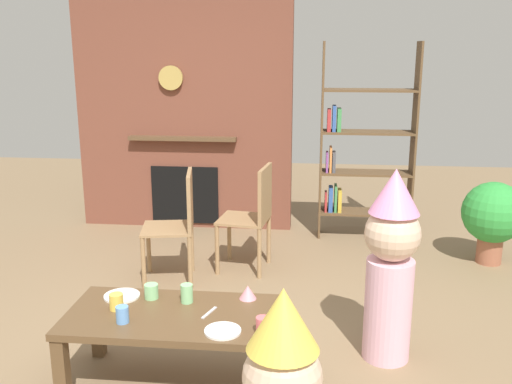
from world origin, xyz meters
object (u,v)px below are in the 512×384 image
paper_plate_front (223,331)px  birthday_cake_slice (248,292)px  coffee_table (174,324)px  paper_cup_far_right (122,314)px  paper_cup_near_left (151,291)px  paper_plate_rear (122,296)px  dining_chair_left (179,220)px  paper_cup_far_left (116,302)px  dining_chair_middle (254,212)px  child_in_pink (391,261)px  potted_plant_tall (493,215)px  paper_cup_near_right (187,293)px  paper_cup_center (263,326)px  bookshelf (359,151)px

paper_plate_front → birthday_cake_slice: birthday_cake_slice is taller
coffee_table → paper_cup_far_right: bearing=-151.4°
coffee_table → paper_cup_near_left: 0.27m
coffee_table → paper_plate_rear: 0.40m
birthday_cake_slice → dining_chair_left: bearing=119.5°
coffee_table → paper_cup_far_left: bearing=177.4°
paper_plate_rear → dining_chair_left: size_ratio=0.23×
paper_plate_front → dining_chair_middle: dining_chair_middle is taller
child_in_pink → potted_plant_tall: size_ratio=1.63×
paper_cup_near_right → paper_plate_rear: (-0.39, 0.03, -0.05)m
paper_cup_far_left → child_in_pink: size_ratio=0.08×
paper_plate_front → paper_plate_rear: 0.74m
paper_plate_front → child_in_pink: bearing=33.4°
paper_cup_far_left → child_in_pink: (1.54, 0.40, 0.14)m
paper_cup_far_left → dining_chair_left: dining_chair_left is taller
coffee_table → birthday_cake_slice: birthday_cake_slice is taller
potted_plant_tall → coffee_table: bearing=-137.5°
paper_cup_far_right → paper_cup_near_right: bearing=43.9°
paper_cup_near_right → paper_cup_far_left: size_ratio=1.19×
paper_plate_front → dining_chair_left: bearing=110.5°
paper_cup_near_right → child_in_pink: bearing=13.2°
paper_cup_near_right → dining_chair_middle: 1.62m
paper_cup_near_right → potted_plant_tall: 3.00m
child_in_pink → paper_cup_far_right: bearing=1.7°
potted_plant_tall → paper_cup_far_left: bearing=-141.5°
paper_cup_center → paper_cup_far_right: 0.75m
potted_plant_tall → dining_chair_middle: bearing=-169.9°
bookshelf → child_in_pink: bookshelf is taller
paper_cup_near_right → bookshelf: bearing=66.3°
paper_cup_near_left → dining_chair_left: (-0.14, 1.29, 0.03)m
paper_cup_far_right → coffee_table: bearing=28.6°
paper_cup_far_left → paper_cup_near_right: bearing=19.1°
paper_cup_near_left → potted_plant_tall: 3.14m
paper_cup_near_right → child_in_pink: size_ratio=0.09×
paper_cup_far_right → paper_plate_front: paper_cup_far_right is taller
bookshelf → paper_cup_far_left: (-1.51, -2.72, -0.38)m
coffee_table → dining_chair_left: bearing=102.2°
paper_plate_rear → child_in_pink: bearing=8.8°
paper_cup_far_left → potted_plant_tall: potted_plant_tall is taller
paper_cup_near_right → paper_cup_center: bearing=-35.1°
birthday_cake_slice → paper_cup_far_right: bearing=-150.2°
bookshelf → paper_plate_rear: bearing=-120.9°
paper_cup_far_left → dining_chair_middle: 1.83m
dining_chair_left → paper_cup_center: bearing=106.7°
paper_cup_near_right → paper_cup_far_right: size_ratio=1.19×
paper_cup_far_left → paper_cup_near_left: bearing=46.3°
bookshelf → paper_plate_rear: (-1.53, -2.56, -0.42)m
paper_plate_front → paper_cup_far_right: bearing=174.7°
paper_cup_near_left → paper_plate_front: size_ratio=0.45×
bookshelf → paper_cup_far_left: bookshelf is taller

